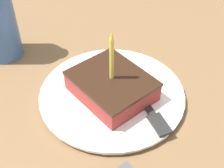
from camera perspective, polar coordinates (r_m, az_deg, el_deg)
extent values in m
cube|color=brown|center=(0.60, 1.37, -2.23)|extent=(2.40, 2.40, 0.04)
cylinder|color=white|center=(0.56, 0.00, -1.92)|extent=(0.25, 0.25, 0.01)
cylinder|color=white|center=(0.56, 0.00, -1.73)|extent=(0.26, 0.26, 0.01)
cube|color=#99332D|center=(0.54, -0.06, -0.51)|extent=(0.11, 0.13, 0.03)
cube|color=black|center=(0.53, -0.06, 1.00)|extent=(0.11, 0.14, 0.00)
cylinder|color=#EAD84C|center=(0.50, -0.06, 4.59)|extent=(0.01, 0.01, 0.08)
cone|color=yellow|center=(0.48, -0.07, 8.90)|extent=(0.01, 0.01, 0.01)
cube|color=#262626|center=(0.56, 4.51, -1.33)|extent=(0.05, 0.12, 0.01)
cube|color=#262626|center=(0.51, 8.66, -7.32)|extent=(0.04, 0.05, 0.01)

